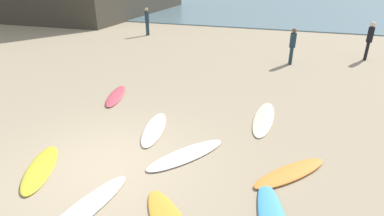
{
  "coord_description": "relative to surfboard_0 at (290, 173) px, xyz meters",
  "views": [
    {
      "loc": [
        3.79,
        -4.92,
        4.1
      ],
      "look_at": [
        1.04,
        3.08,
        0.3
      ],
      "focal_mm": 28.73,
      "sensor_mm": 36.0,
      "label": 1
    }
  ],
  "objects": [
    {
      "name": "ground_plane",
      "position": [
        -4.02,
        -1.04,
        -0.04
      ],
      "size": [
        120.0,
        120.0,
        0.0
      ],
      "primitive_type": "plane",
      "color": "tan"
    },
    {
      "name": "ocean_water",
      "position": [
        -4.02,
        38.17,
        -0.0
      ],
      "size": [
        120.0,
        40.0,
        0.08
      ],
      "primitive_type": "cube",
      "color": "slate",
      "rests_on": "ground_plane"
    },
    {
      "name": "surfboard_0",
      "position": [
        0.0,
        0.0,
        0.0
      ],
      "size": [
        1.71,
        1.88,
        0.09
      ],
      "primitive_type": "ellipsoid",
      "rotation": [
        0.0,
        0.0,
        2.43
      ],
      "color": "orange",
      "rests_on": "ground_plane"
    },
    {
      "name": "surfboard_1",
      "position": [
        -5.32,
        -1.64,
        -0.01
      ],
      "size": [
        1.38,
        1.96,
        0.07
      ],
      "primitive_type": "ellipsoid",
      "rotation": [
        0.0,
        0.0,
        0.47
      ],
      "color": "yellow",
      "rests_on": "ground_plane"
    },
    {
      "name": "surfboard_3",
      "position": [
        -3.72,
        0.91,
        -0.01
      ],
      "size": [
        1.01,
        2.15,
        0.07
      ],
      "primitive_type": "ellipsoid",
      "rotation": [
        0.0,
        0.0,
        0.23
      ],
      "color": "silver",
      "rests_on": "ground_plane"
    },
    {
      "name": "surfboard_4",
      "position": [
        -2.41,
        -0.05,
        -0.01
      ],
      "size": [
        1.7,
        2.17,
        0.07
      ],
      "primitive_type": "ellipsoid",
      "rotation": [
        0.0,
        0.0,
        -0.58
      ],
      "color": "white",
      "rests_on": "ground_plane"
    },
    {
      "name": "surfboard_5",
      "position": [
        -6.07,
        2.71,
        -0.0
      ],
      "size": [
        1.11,
        2.09,
        0.08
      ],
      "primitive_type": "ellipsoid",
      "rotation": [
        0.0,
        0.0,
        3.46
      ],
      "color": "#D64F5E",
      "rests_on": "ground_plane"
    },
    {
      "name": "surfboard_6",
      "position": [
        -0.89,
        2.58,
        -0.01
      ],
      "size": [
        0.57,
        2.5,
        0.07
      ],
      "primitive_type": "ellipsoid",
      "rotation": [
        0.0,
        0.0,
        0.0
      ],
      "color": "#F6EDC1",
      "rests_on": "ground_plane"
    },
    {
      "name": "surfboard_7",
      "position": [
        -3.59,
        -2.43,
        -0.01
      ],
      "size": [
        0.93,
        2.39,
        0.07
      ],
      "primitive_type": "ellipsoid",
      "rotation": [
        0.0,
        0.0,
        -0.18
      ],
      "color": "white",
      "rests_on": "ground_plane"
    },
    {
      "name": "beachgoer_near",
      "position": [
        -10.07,
        13.28,
        0.99
      ],
      "size": [
        0.29,
        0.34,
        1.83
      ],
      "rotation": [
        0.0,
        0.0,
        4.69
      ],
      "color": "#1E3342",
      "rests_on": "ground_plane"
    },
    {
      "name": "beachgoer_mid",
      "position": [
        3.07,
        11.08,
        1.0
      ],
      "size": [
        0.34,
        0.34,
        1.86
      ],
      "rotation": [
        0.0,
        0.0,
        1.32
      ],
      "color": "black",
      "rests_on": "ground_plane"
    },
    {
      "name": "beachgoer_far",
      "position": [
        -0.44,
        9.09,
        0.89
      ],
      "size": [
        0.32,
        0.34,
        1.68
      ],
      "rotation": [
        0.0,
        0.0,
        4.86
      ],
      "color": "#1E3342",
      "rests_on": "ground_plane"
    }
  ]
}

